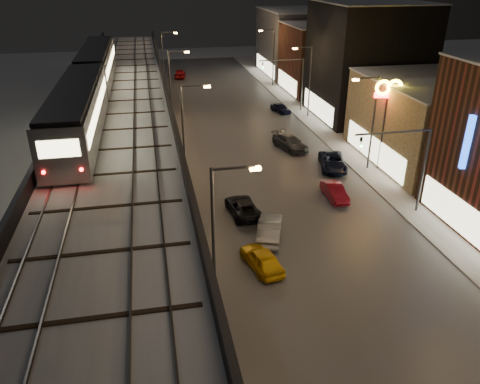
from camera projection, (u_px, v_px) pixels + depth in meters
road_surface at (263, 161)px, 47.53m from camera, size 17.00×120.00×0.06m
sidewalk_right at (355, 154)px, 49.27m from camera, size 4.00×120.00×0.14m
under_viaduct_pavement at (127, 171)px, 45.15m from camera, size 11.00×120.00×0.06m
elevated_viaduct at (120, 125)px, 39.93m from camera, size 9.00×100.00×6.30m
viaduct_trackbed at (119, 116)px, 39.71m from camera, size 8.40×100.00×0.32m
viaduct_parapet_streetside at (170, 108)px, 40.30m from camera, size 0.30×100.00×1.10m
viaduct_parapet_far at (65, 113)px, 38.77m from camera, size 0.30×100.00×1.10m
building_c at (434, 122)px, 46.02m from camera, size 12.20×15.20×8.16m
building_d at (367, 61)px, 58.85m from camera, size 12.20×13.20×14.16m
building_e at (326, 58)px, 72.09m from camera, size 12.20×12.20×10.16m
building_f at (298, 42)px, 84.24m from camera, size 12.20×16.20×11.16m
streetlight_left_1 at (218, 234)px, 24.44m from camera, size 2.57×0.28×9.00m
streetlight_left_2 at (186, 129)px, 40.34m from camera, size 2.57×0.28×9.00m
streetlight_right_2 at (371, 117)px, 43.36m from camera, size 2.56×0.28×9.00m
streetlight_left_3 at (172, 83)px, 56.24m from camera, size 2.57×0.28×9.00m
streetlight_right_3 at (308, 77)px, 59.26m from camera, size 2.56×0.28×9.00m
streetlight_left_4 at (164, 57)px, 72.14m from camera, size 2.57×0.28×9.00m
streetlight_right_4 at (272, 54)px, 75.16m from camera, size 2.56×0.28×9.00m
traffic_light_rig_a at (411, 161)px, 35.57m from camera, size 6.10×0.34×7.00m
traffic_light_rig_b at (294, 78)px, 62.07m from camera, size 6.10×0.34×7.00m
subway_train at (89, 83)px, 41.87m from camera, size 3.02×36.43×3.61m
car_taxi at (262, 259)px, 30.32m from camera, size 2.53×4.38×1.40m
car_near_white at (269, 230)px, 33.61m from camera, size 2.97×4.85×1.51m
car_mid_silver at (242, 207)px, 37.07m from camera, size 2.49×4.67×1.25m
car_far_white at (180, 74)px, 82.70m from camera, size 2.43×4.62×1.50m
car_onc_silver at (334, 192)px, 39.50m from camera, size 1.40×3.88×1.27m
car_onc_dark at (333, 162)px, 45.36m from camera, size 3.49×5.50×1.41m
car_onc_white at (290, 143)px, 50.24m from camera, size 3.42×5.50×1.49m
car_onc_red at (281, 109)px, 62.94m from camera, size 2.42×3.84×1.22m
sign_mcdonalds at (387, 99)px, 42.64m from camera, size 2.60×0.56×8.73m
sign_carwash at (475, 151)px, 32.39m from camera, size 1.71×0.35×8.86m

